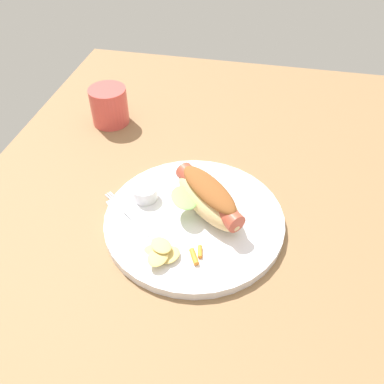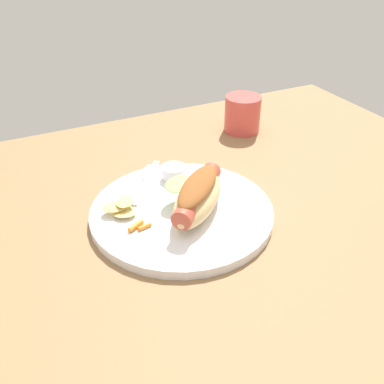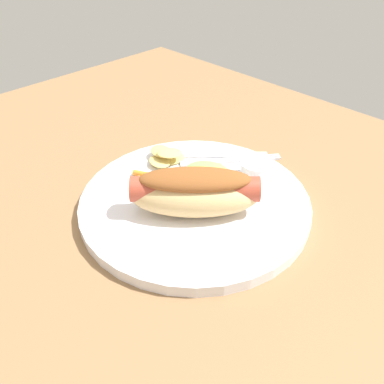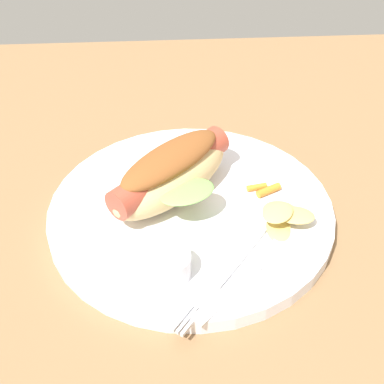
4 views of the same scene
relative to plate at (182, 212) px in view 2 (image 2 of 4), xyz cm
name	(u,v)px [view 2 (image 2 of 4)]	position (x,y,z in cm)	size (l,w,h in cm)	color
ground_plane	(204,218)	(3.65, -1.23, -1.70)	(120.00, 90.00, 1.80)	olive
plate	(182,212)	(0.00, 0.00, 0.00)	(30.98, 30.98, 1.60)	white
hot_dog	(197,195)	(2.00, -1.97, 4.03)	(15.99, 15.93, 6.16)	#DBB77A
sauce_ramekin	(174,172)	(2.78, 9.56, 2.07)	(4.44, 4.44, 2.53)	white
fork	(146,183)	(-2.65, 10.03, 1.00)	(10.28, 13.17, 0.40)	silver
knife	(134,185)	(-4.85, 10.10, 0.98)	(15.36, 1.40, 0.36)	silver
chips_pile	(122,207)	(-9.42, 3.33, 1.79)	(6.49, 6.62, 2.10)	#DABF68
carrot_garnish	(139,226)	(-8.40, -2.01, 1.21)	(3.88, 2.33, 0.87)	orange
drinking_cup	(242,114)	(27.29, 25.11, 3.38)	(8.31, 8.31, 8.36)	#D84C47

